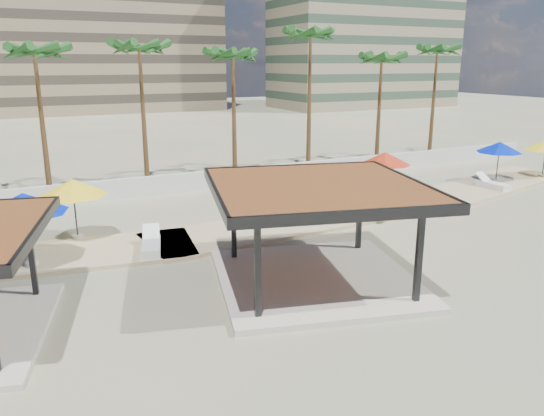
# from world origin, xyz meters

# --- Properties ---
(ground) EXTENTS (200.00, 200.00, 0.00)m
(ground) POSITION_xyz_m (0.00, 0.00, 0.00)
(ground) COLOR tan
(ground) RESTS_ON ground
(promenade) EXTENTS (44.45, 7.97, 0.24)m
(promenade) POSITION_xyz_m (2.00, 7.67, 0.06)
(promenade) COLOR #C6B284
(promenade) RESTS_ON ground
(boundary_wall) EXTENTS (56.00, 0.30, 1.20)m
(boundary_wall) POSITION_xyz_m (0.00, 16.00, 0.60)
(boundary_wall) COLOR silver
(boundary_wall) RESTS_ON ground
(building_mid) EXTENTS (38.00, 16.00, 30.40)m
(building_mid) POSITION_xyz_m (4.00, 78.00, 14.27)
(building_mid) COLOR #847259
(building_mid) RESTS_ON ground
(building_east) EXTENTS (32.00, 15.00, 36.40)m
(building_east) POSITION_xyz_m (48.00, 66.00, 17.27)
(building_east) COLOR gray
(building_east) RESTS_ON ground
(pavilion_central) EXTENTS (8.92, 8.92, 3.72)m
(pavilion_central) POSITION_xyz_m (-1.31, 0.34, 2.22)
(pavilion_central) COLOR beige
(pavilion_central) RESTS_ON ground
(umbrella_b) EXTENTS (3.56, 3.56, 2.68)m
(umbrella_b) POSITION_xyz_m (-8.56, 9.05, 2.48)
(umbrella_b) COLOR beige
(umbrella_b) RESTS_ON promenade
(umbrella_c) EXTENTS (3.34, 3.34, 2.63)m
(umbrella_c) POSITION_xyz_m (8.52, 9.02, 2.44)
(umbrella_c) COLOR beige
(umbrella_c) RESTS_ON promenade
(umbrella_d) EXTENTS (3.58, 3.58, 2.59)m
(umbrella_d) POSITION_xyz_m (18.03, 9.20, 2.41)
(umbrella_d) COLOR beige
(umbrella_d) RESTS_ON promenade
(umbrella_f) EXTENTS (3.53, 3.53, 2.88)m
(umbrella_f) POSITION_xyz_m (-10.60, 6.36, 2.65)
(umbrella_f) COLOR beige
(umbrella_f) RESTS_ON promenade
(lounger_a) EXTENTS (1.30, 2.39, 0.86)m
(lounger_a) POSITION_xyz_m (-6.01, 5.85, 0.39)
(lounger_a) COLOR white
(lounger_a) RESTS_ON promenade
(lounger_b) EXTENTS (1.64, 2.21, 0.81)m
(lounger_b) POSITION_xyz_m (5.74, 6.02, 0.38)
(lounger_b) COLOR white
(lounger_b) RESTS_ON promenade
(lounger_c) EXTENTS (0.82, 2.14, 0.79)m
(lounger_c) POSITION_xyz_m (6.31, 9.25, 0.37)
(lounger_c) COLOR white
(lounger_c) RESTS_ON promenade
(lounger_d) EXTENTS (0.84, 2.30, 0.86)m
(lounger_d) POSITION_xyz_m (16.03, 7.73, 0.39)
(lounger_d) COLOR white
(lounger_d) RESTS_ON promenade
(palm_c) EXTENTS (3.00, 3.00, 9.23)m
(palm_c) POSITION_xyz_m (-9.00, 18.10, 8.07)
(palm_c) COLOR brown
(palm_c) RESTS_ON ground
(palm_d) EXTENTS (3.00, 3.00, 9.53)m
(palm_d) POSITION_xyz_m (-3.00, 18.90, 8.35)
(palm_d) COLOR brown
(palm_d) RESTS_ON ground
(palm_e) EXTENTS (3.00, 3.00, 9.09)m
(palm_e) POSITION_xyz_m (3.00, 18.40, 7.94)
(palm_e) COLOR brown
(palm_e) RESTS_ON ground
(palm_f) EXTENTS (3.00, 3.00, 10.56)m
(palm_f) POSITION_xyz_m (9.00, 18.60, 9.31)
(palm_f) COLOR brown
(palm_f) RESTS_ON ground
(palm_g) EXTENTS (3.00, 3.00, 8.93)m
(palm_g) POSITION_xyz_m (15.00, 18.20, 7.79)
(palm_g) COLOR brown
(palm_g) RESTS_ON ground
(palm_h) EXTENTS (3.00, 3.00, 9.60)m
(palm_h) POSITION_xyz_m (21.00, 18.80, 8.42)
(palm_h) COLOR brown
(palm_h) RESTS_ON ground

